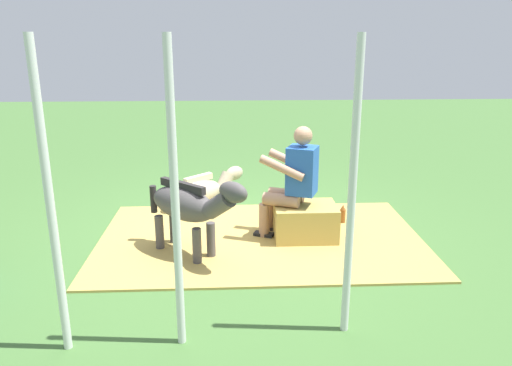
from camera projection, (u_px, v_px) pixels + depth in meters
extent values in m
plane|color=#426B33|center=(234.00, 232.00, 5.73)|extent=(24.00, 24.00, 0.00)
cube|color=tan|center=(261.00, 239.00, 5.50)|extent=(3.58, 2.23, 0.02)
cube|color=tan|center=(305.00, 222.00, 5.46)|extent=(0.68, 0.51, 0.40)
cylinder|color=tan|center=(281.00, 200.00, 5.35)|extent=(0.42, 0.28, 0.14)
cylinder|color=tan|center=(264.00, 221.00, 5.50)|extent=(0.11, 0.11, 0.40)
cube|color=black|center=(264.00, 235.00, 5.55)|extent=(0.24, 0.18, 0.06)
cylinder|color=tan|center=(286.00, 195.00, 5.53)|extent=(0.42, 0.28, 0.14)
cylinder|color=tan|center=(269.00, 215.00, 5.68)|extent=(0.11, 0.11, 0.40)
cube|color=black|center=(269.00, 229.00, 5.73)|extent=(0.24, 0.18, 0.06)
cube|color=#2659B2|center=(302.00, 170.00, 5.29)|extent=(0.38, 0.37, 0.52)
cylinder|color=tan|center=(282.00, 168.00, 5.18)|extent=(0.50, 0.27, 0.26)
cylinder|color=tan|center=(290.00, 161.00, 5.47)|extent=(0.50, 0.27, 0.26)
sphere|color=tan|center=(303.00, 136.00, 5.18)|extent=(0.20, 0.20, 0.20)
ellipsoid|color=#4C4747|center=(183.00, 204.00, 4.99)|extent=(0.84, 0.80, 0.34)
cylinder|color=#4C4747|center=(211.00, 240.00, 5.00)|extent=(0.09, 0.09, 0.39)
cylinder|color=#4C4747|center=(197.00, 247.00, 4.85)|extent=(0.09, 0.09, 0.39)
cylinder|color=#4C4747|center=(174.00, 227.00, 5.34)|extent=(0.09, 0.09, 0.39)
cylinder|color=#4C4747|center=(160.00, 233.00, 5.19)|extent=(0.09, 0.09, 0.39)
cylinder|color=#4C4747|center=(219.00, 205.00, 4.66)|extent=(0.39, 0.38, 0.33)
ellipsoid|color=#4C4747|center=(233.00, 192.00, 4.51)|extent=(0.35, 0.33, 0.20)
cube|color=#2A2727|center=(183.00, 186.00, 4.93)|extent=(0.49, 0.44, 0.08)
cylinder|color=#2A2727|center=(153.00, 199.00, 5.29)|extent=(0.07, 0.07, 0.30)
ellipsoid|color=tan|center=(194.00, 194.00, 6.49)|extent=(0.91, 0.90, 0.36)
cube|color=tan|center=(224.00, 194.00, 6.90)|extent=(0.37, 0.37, 0.10)
cylinder|color=tan|center=(225.00, 181.00, 6.86)|extent=(0.33, 0.33, 0.30)
ellipsoid|color=tan|center=(234.00, 173.00, 6.96)|extent=(0.33, 0.32, 0.20)
cube|color=beige|center=(198.00, 179.00, 6.49)|extent=(0.37, 0.36, 0.08)
cylinder|color=brown|center=(342.00, 217.00, 5.93)|extent=(0.07, 0.07, 0.19)
cone|color=brown|center=(343.00, 207.00, 5.89)|extent=(0.06, 0.06, 0.06)
cylinder|color=silver|center=(352.00, 194.00, 3.51)|extent=(0.06, 0.06, 2.22)
cylinder|color=silver|center=(50.00, 205.00, 3.28)|extent=(0.06, 0.06, 2.22)
cylinder|color=silver|center=(175.00, 201.00, 3.35)|extent=(0.06, 0.06, 2.22)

